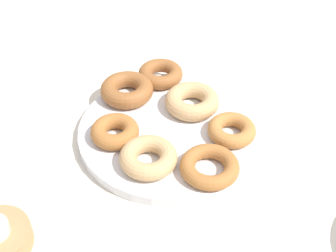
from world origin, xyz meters
TOP-DOWN VIEW (x-y plane):
  - ground_plane at (0.00, 0.00)m, footprint 2.40×2.40m
  - donut_plate at (0.00, 0.00)m, footprint 0.31×0.31m
  - donut_0 at (-0.10, -0.00)m, footprint 0.11×0.11m
  - donut_1 at (-0.07, 0.09)m, footprint 0.10×0.10m
  - donut_2 at (-0.03, -0.06)m, footprint 0.13×0.13m
  - donut_3 at (0.02, 0.09)m, footprint 0.10×0.10m
  - donut_4 at (0.09, 0.04)m, footprint 0.11×0.11m
  - donut_5 at (0.09, -0.07)m, footprint 0.12×0.12m
  - donut_6 at (0.05, -0.13)m, footprint 0.12×0.12m

SIDE VIEW (x-z plane):
  - ground_plane at x=0.00m, z-range 0.00..0.00m
  - donut_plate at x=0.00m, z-range 0.00..0.02m
  - donut_1 at x=-0.07m, z-range 0.02..0.04m
  - donut_0 at x=-0.10m, z-range 0.02..0.04m
  - donut_6 at x=0.05m, z-range 0.02..0.04m
  - donut_4 at x=0.09m, z-range 0.02..0.04m
  - donut_3 at x=0.02m, z-range 0.02..0.04m
  - donut_2 at x=-0.03m, z-range 0.02..0.05m
  - donut_5 at x=0.09m, z-range 0.02..0.05m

